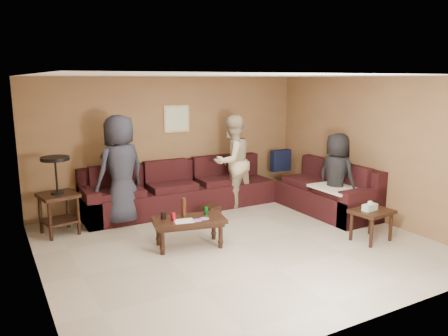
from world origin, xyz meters
name	(u,v)px	position (x,y,z in m)	size (l,w,h in m)	color
room	(237,135)	(0.00, 0.00, 1.66)	(5.60, 5.50, 2.50)	#B2AA96
sectional_sofa	(233,194)	(0.81, 1.52, 0.33)	(4.65, 2.90, 0.97)	black
coffee_table	(189,222)	(-0.67, 0.26, 0.37)	(1.14, 0.74, 0.72)	black
end_table_left	(58,194)	(-2.26, 1.76, 0.66)	(0.65, 0.65, 1.26)	black
side_table_right	(371,214)	(1.88, -0.87, 0.42)	(0.64, 0.55, 0.64)	black
waste_bin	(211,214)	(0.14, 1.10, 0.15)	(0.25, 0.25, 0.30)	black
wall_art	(177,119)	(0.10, 2.48, 1.70)	(0.52, 0.04, 0.52)	#CEB681
person_left	(121,170)	(-1.23, 1.80, 0.94)	(0.92, 0.60, 1.88)	#272A37
person_middle	(232,161)	(0.96, 1.81, 0.89)	(0.87, 0.67, 1.78)	beige
person_right	(336,176)	(2.19, 0.25, 0.77)	(0.75, 0.49, 1.54)	black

